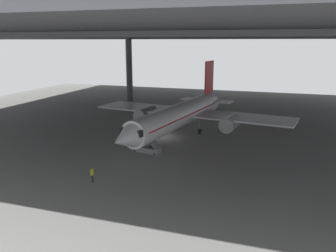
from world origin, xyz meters
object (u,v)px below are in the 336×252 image
boarding_stairs (147,147)px  crew_worker_near_nose (92,174)px  airplane_main (181,114)px  crew_worker_by_stairs (154,139)px

boarding_stairs → crew_worker_near_nose: 11.47m
airplane_main → crew_worker_near_nose: (-3.69, -20.80, -2.41)m
airplane_main → boarding_stairs: airplane_main is taller
boarding_stairs → crew_worker_near_nose: boarding_stairs is taller
airplane_main → boarding_stairs: size_ratio=7.62×
boarding_stairs → crew_worker_near_nose: size_ratio=2.74×
crew_worker_near_nose → crew_worker_by_stairs: crew_worker_near_nose is taller
boarding_stairs → airplane_main: bearing=77.7°
crew_worker_near_nose → crew_worker_by_stairs: size_ratio=1.02×
crew_worker_near_nose → crew_worker_by_stairs: bearing=83.5°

